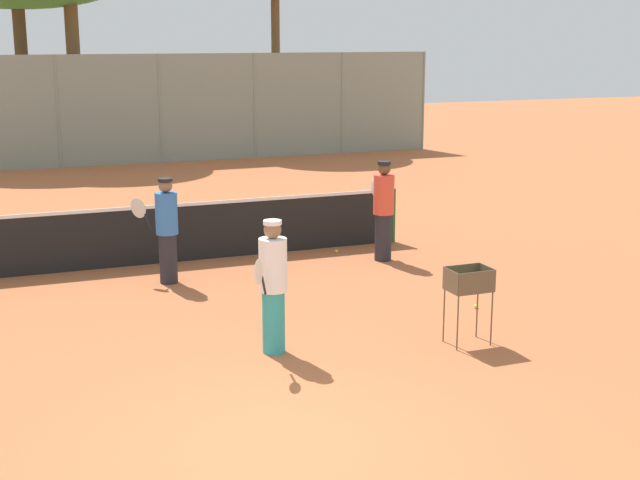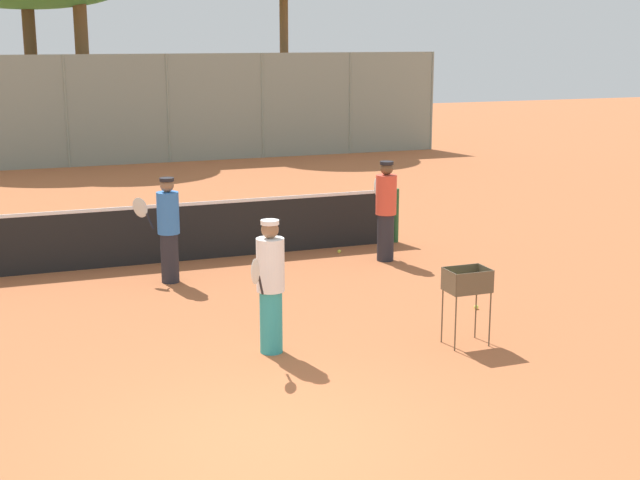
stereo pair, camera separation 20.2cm
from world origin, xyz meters
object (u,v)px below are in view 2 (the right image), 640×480
(player_red_cap, at_px, (270,285))
(ball_cart, at_px, (466,287))
(tennis_net, at_px, (137,234))
(player_white_outfit, at_px, (386,209))
(parked_car, at_px, (200,132))
(player_yellow_shirt, at_px, (168,229))

(player_red_cap, relative_size, ball_cart, 1.68)
(player_red_cap, xyz_separation_m, ball_cart, (2.48, -0.62, -0.11))
(tennis_net, xyz_separation_m, ball_cart, (3.34, -5.73, 0.24))
(tennis_net, xyz_separation_m, player_white_outfit, (4.25, -1.24, 0.38))
(ball_cart, distance_m, parked_car, 21.13)
(player_yellow_shirt, bearing_deg, tennis_net, -33.13)
(player_red_cap, xyz_separation_m, player_yellow_shirt, (-0.56, 3.79, 0.00))
(player_white_outfit, distance_m, player_red_cap, 5.14)
(player_red_cap, distance_m, player_yellow_shirt, 3.83)
(player_white_outfit, xyz_separation_m, player_yellow_shirt, (-3.95, -0.07, -0.03))
(tennis_net, height_order, player_white_outfit, player_white_outfit)
(player_yellow_shirt, xyz_separation_m, ball_cart, (3.04, -4.41, -0.11))
(player_yellow_shirt, distance_m, ball_cart, 5.36)
(player_red_cap, relative_size, player_yellow_shirt, 1.00)
(player_yellow_shirt, distance_m, parked_car, 17.25)
(parked_car, bearing_deg, ball_cart, -93.79)
(parked_car, bearing_deg, player_red_cap, -100.73)
(player_white_outfit, height_order, ball_cart, player_white_outfit)
(player_red_cap, distance_m, parked_car, 20.82)
(tennis_net, relative_size, ball_cart, 9.87)
(tennis_net, relative_size, player_yellow_shirt, 5.84)
(tennis_net, xyz_separation_m, parked_car, (4.73, 15.35, 0.10))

